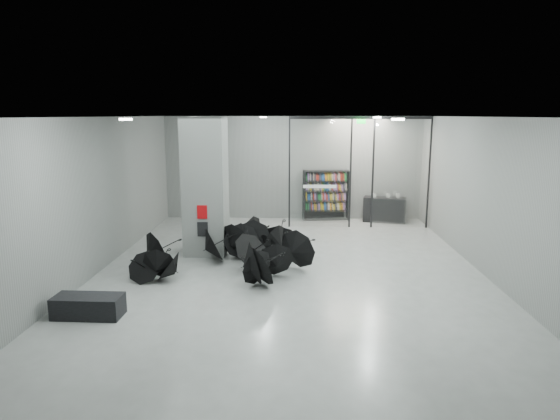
{
  "coord_description": "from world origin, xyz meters",
  "views": [
    {
      "loc": [
        0.17,
        -12.09,
        4.05
      ],
      "look_at": [
        -0.3,
        1.5,
        1.4
      ],
      "focal_mm": 31.41,
      "sensor_mm": 36.0,
      "label": 1
    }
  ],
  "objects_px": {
    "column": "(206,186)",
    "bench": "(88,306)",
    "umbrella_cluster": "(239,254)",
    "shop_counter": "(385,210)",
    "bookshelf": "(326,195)"
  },
  "relations": [
    {
      "from": "umbrella_cluster",
      "to": "shop_counter",
      "type": "bearing_deg",
      "value": 49.42
    },
    {
      "from": "column",
      "to": "bookshelf",
      "type": "distance_m",
      "value": 6.18
    },
    {
      "from": "column",
      "to": "shop_counter",
      "type": "bearing_deg",
      "value": 36.49
    },
    {
      "from": "column",
      "to": "shop_counter",
      "type": "height_order",
      "value": "column"
    },
    {
      "from": "column",
      "to": "bench",
      "type": "bearing_deg",
      "value": -107.88
    },
    {
      "from": "bench",
      "to": "umbrella_cluster",
      "type": "height_order",
      "value": "umbrella_cluster"
    },
    {
      "from": "column",
      "to": "bookshelf",
      "type": "relative_size",
      "value": 2.05
    },
    {
      "from": "column",
      "to": "umbrella_cluster",
      "type": "height_order",
      "value": "column"
    },
    {
      "from": "column",
      "to": "bench",
      "type": "distance_m",
      "value": 5.38
    },
    {
      "from": "umbrella_cluster",
      "to": "bench",
      "type": "bearing_deg",
      "value": -127.02
    },
    {
      "from": "column",
      "to": "bench",
      "type": "relative_size",
      "value": 2.91
    },
    {
      "from": "bench",
      "to": "umbrella_cluster",
      "type": "distance_m",
      "value": 4.44
    },
    {
      "from": "bench",
      "to": "shop_counter",
      "type": "xyz_separation_m",
      "value": [
        7.61,
        9.31,
        0.25
      ]
    },
    {
      "from": "column",
      "to": "umbrella_cluster",
      "type": "distance_m",
      "value": 2.4
    },
    {
      "from": "bench",
      "to": "shop_counter",
      "type": "distance_m",
      "value": 12.02
    }
  ]
}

